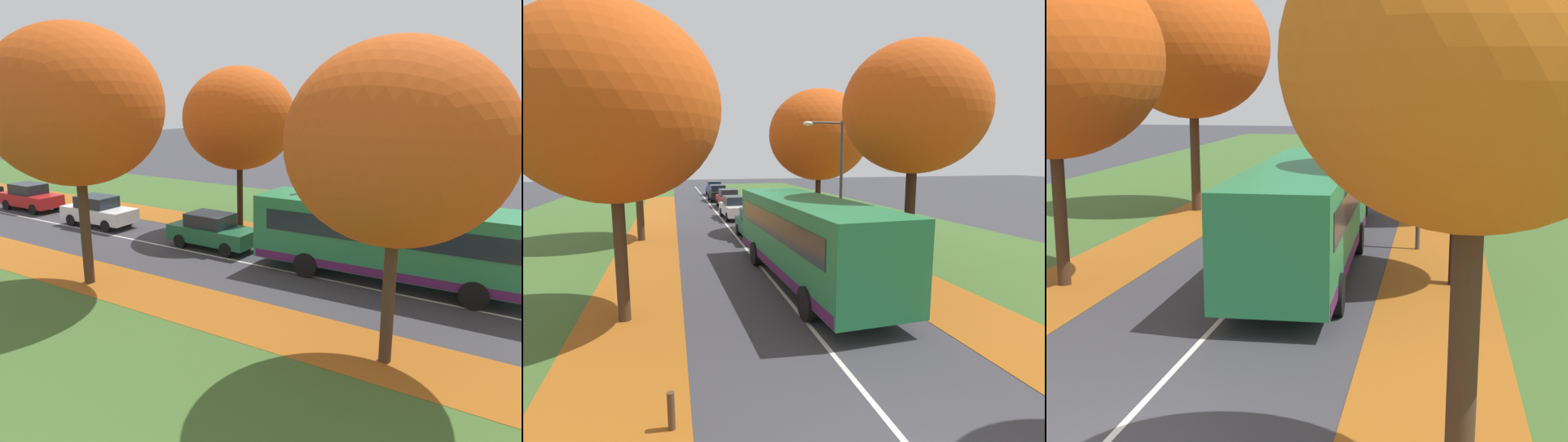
{
  "view_description": "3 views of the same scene",
  "coord_description": "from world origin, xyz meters",
  "views": [
    {
      "loc": [
        -16.77,
        4.09,
        6.79
      ],
      "look_at": [
        -0.83,
        14.27,
        2.15
      ],
      "focal_mm": 35.0,
      "sensor_mm": 36.0,
      "label": 1
    },
    {
      "loc": [
        -3.36,
        -3.47,
        4.41
      ],
      "look_at": [
        1.13,
        12.84,
        1.76
      ],
      "focal_mm": 28.0,
      "sensor_mm": 36.0,
      "label": 2
    },
    {
      "loc": [
        4.54,
        -8.66,
        5.03
      ],
      "look_at": [
        1.05,
        10.65,
        1.34
      ],
      "focal_mm": 50.0,
      "sensor_mm": 36.0,
      "label": 3
    }
  ],
  "objects": [
    {
      "name": "bus",
      "position": [
        1.15,
        9.8,
        1.7
      ],
      "size": [
        2.9,
        10.48,
        2.98
      ],
      "color": "#237A47",
      "rests_on": "ground"
    },
    {
      "name": "tree_left_mid",
      "position": [
        -5.07,
        19.18,
        6.47
      ],
      "size": [
        6.16,
        6.16,
        9.25
      ],
      "color": "#422D1E",
      "rests_on": "ground"
    },
    {
      "name": "streetlamp_right",
      "position": [
        3.67,
        13.56,
        3.74
      ],
      "size": [
        1.89,
        0.28,
        6.0
      ],
      "color": "#47474C",
      "rests_on": "ground"
    },
    {
      "name": "car_green_lead",
      "position": [
        0.98,
        18.06,
        0.81
      ],
      "size": [
        1.79,
        4.2,
        1.62
      ],
      "color": "#1E6038",
      "rests_on": "ground"
    },
    {
      "name": "leaf_litter_right",
      "position": [
        4.6,
        14.0,
        0.01
      ],
      "size": [
        2.8,
        60.0,
        0.0
      ],
      "primitive_type": "cube",
      "color": "#9E5619",
      "rests_on": "grass_verge_right"
    },
    {
      "name": "tree_right_mid",
      "position": [
        5.01,
        19.3,
        5.68
      ],
      "size": [
        5.81,
        5.81,
        8.3
      ],
      "color": "black",
      "rests_on": "ground"
    },
    {
      "name": "grass_verge_right",
      "position": [
        9.2,
        20.0,
        0.0
      ],
      "size": [
        12.0,
        90.0,
        0.01
      ],
      "primitive_type": "cube",
      "color": "#3D6028",
      "rests_on": "ground"
    },
    {
      "name": "car_red_third_in_line",
      "position": [
        1.4,
        32.48,
        0.81
      ],
      "size": [
        1.85,
        4.24,
        1.62
      ],
      "color": "#B21919",
      "rests_on": "ground"
    },
    {
      "name": "road_centre_line",
      "position": [
        0.0,
        20.0,
        0.0
      ],
      "size": [
        0.12,
        80.0,
        0.01
      ],
      "primitive_type": "cube",
      "color": "silver",
      "rests_on": "ground"
    },
    {
      "name": "tree_right_near",
      "position": [
        5.08,
        9.67,
        6.11
      ],
      "size": [
        5.14,
        5.14,
        8.45
      ],
      "color": "black",
      "rests_on": "ground"
    },
    {
      "name": "car_white_following",
      "position": [
        0.98,
        25.76,
        0.81
      ],
      "size": [
        1.92,
        4.27,
        1.62
      ],
      "color": "silver",
      "rests_on": "ground"
    },
    {
      "name": "tree_left_near",
      "position": [
        -4.75,
        7.88,
        5.69
      ],
      "size": [
        5.5,
        5.5,
        8.17
      ],
      "color": "#422D1E",
      "rests_on": "ground"
    },
    {
      "name": "leaf_litter_left",
      "position": [
        -4.6,
        14.0,
        0.01
      ],
      "size": [
        2.8,
        60.0,
        0.0
      ],
      "primitive_type": "cube",
      "color": "#9E5619",
      "rests_on": "grass_verge_left"
    }
  ]
}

